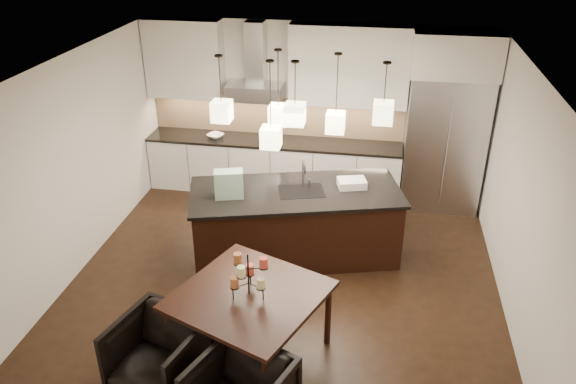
% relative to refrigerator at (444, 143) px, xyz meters
% --- Properties ---
extents(floor, '(5.50, 5.50, 0.02)m').
position_rel_refrigerator_xyz_m(floor, '(-2.10, -2.38, -1.08)').
color(floor, black).
rests_on(floor, ground).
extents(ceiling, '(5.50, 5.50, 0.02)m').
position_rel_refrigerator_xyz_m(ceiling, '(-2.10, -2.38, 1.73)').
color(ceiling, white).
rests_on(ceiling, wall_back).
extents(wall_back, '(5.50, 0.02, 2.80)m').
position_rel_refrigerator_xyz_m(wall_back, '(-2.10, 0.38, 0.32)').
color(wall_back, silver).
rests_on(wall_back, ground).
extents(wall_front, '(5.50, 0.02, 2.80)m').
position_rel_refrigerator_xyz_m(wall_front, '(-2.10, -5.14, 0.32)').
color(wall_front, silver).
rests_on(wall_front, ground).
extents(wall_left, '(0.02, 5.50, 2.80)m').
position_rel_refrigerator_xyz_m(wall_left, '(-4.86, -2.38, 0.32)').
color(wall_left, silver).
rests_on(wall_left, ground).
extents(wall_right, '(0.02, 5.50, 2.80)m').
position_rel_refrigerator_xyz_m(wall_right, '(0.66, -2.38, 0.32)').
color(wall_right, silver).
rests_on(wall_right, ground).
extents(refrigerator, '(1.20, 0.72, 2.15)m').
position_rel_refrigerator_xyz_m(refrigerator, '(0.00, 0.00, 0.00)').
color(refrigerator, '#B7B7BA').
rests_on(refrigerator, floor).
extents(fridge_panel, '(1.26, 0.72, 0.65)m').
position_rel_refrigerator_xyz_m(fridge_panel, '(0.00, 0.00, 1.40)').
color(fridge_panel, silver).
rests_on(fridge_panel, refrigerator).
extents(lower_cabinets, '(4.21, 0.62, 0.88)m').
position_rel_refrigerator_xyz_m(lower_cabinets, '(-2.73, 0.05, -0.64)').
color(lower_cabinets, silver).
rests_on(lower_cabinets, floor).
extents(countertop, '(4.21, 0.66, 0.04)m').
position_rel_refrigerator_xyz_m(countertop, '(-2.73, 0.05, -0.17)').
color(countertop, black).
rests_on(countertop, lower_cabinets).
extents(backsplash, '(4.21, 0.02, 0.63)m').
position_rel_refrigerator_xyz_m(backsplash, '(-2.73, 0.35, 0.16)').
color(backsplash, '#DBB081').
rests_on(backsplash, countertop).
extents(upper_cab_left, '(1.25, 0.35, 1.25)m').
position_rel_refrigerator_xyz_m(upper_cab_left, '(-4.20, 0.19, 1.10)').
color(upper_cab_left, silver).
rests_on(upper_cab_left, wall_back).
extents(upper_cab_right, '(1.85, 0.35, 1.25)m').
position_rel_refrigerator_xyz_m(upper_cab_right, '(-1.55, 0.19, 1.10)').
color(upper_cab_right, silver).
rests_on(upper_cab_right, wall_back).
extents(hood_canopy, '(0.90, 0.52, 0.24)m').
position_rel_refrigerator_xyz_m(hood_canopy, '(-3.03, 0.10, 0.65)').
color(hood_canopy, '#B7B7BA').
rests_on(hood_canopy, wall_back).
extents(hood_chimney, '(0.30, 0.28, 0.96)m').
position_rel_refrigerator_xyz_m(hood_chimney, '(-3.03, 0.21, 1.24)').
color(hood_chimney, '#B7B7BA').
rests_on(hood_chimney, hood_canopy).
extents(fruit_bowl, '(0.34, 0.34, 0.06)m').
position_rel_refrigerator_xyz_m(fruit_bowl, '(-3.70, 0.00, -0.12)').
color(fruit_bowl, silver).
rests_on(fruit_bowl, countertop).
extents(island_body, '(2.92, 1.79, 0.96)m').
position_rel_refrigerator_xyz_m(island_body, '(-2.05, -1.85, -0.60)').
color(island_body, black).
rests_on(island_body, floor).
extents(island_top, '(3.02, 1.89, 0.04)m').
position_rel_refrigerator_xyz_m(island_top, '(-2.05, -1.85, -0.09)').
color(island_top, black).
rests_on(island_top, island_body).
extents(faucet, '(0.18, 0.28, 0.41)m').
position_rel_refrigerator_xyz_m(faucet, '(-1.98, -1.71, 0.13)').
color(faucet, silver).
rests_on(faucet, island_top).
extents(tote_bag, '(0.41, 0.29, 0.37)m').
position_rel_refrigerator_xyz_m(tote_bag, '(-2.88, -2.16, 0.11)').
color(tote_bag, '#1B563B').
rests_on(tote_bag, island_top).
extents(food_container, '(0.43, 0.35, 0.11)m').
position_rel_refrigerator_xyz_m(food_container, '(-1.32, -1.60, -0.02)').
color(food_container, silver).
rests_on(food_container, island_top).
extents(dining_table, '(1.81, 1.81, 0.83)m').
position_rel_refrigerator_xyz_m(dining_table, '(-2.22, -3.89, -0.66)').
color(dining_table, black).
rests_on(dining_table, floor).
extents(candelabra, '(0.52, 0.52, 0.49)m').
position_rel_refrigerator_xyz_m(candelabra, '(-2.22, -3.89, -0.00)').
color(candelabra, black).
rests_on(candelabra, dining_table).
extents(candle_a, '(0.11, 0.11, 0.11)m').
position_rel_refrigerator_xyz_m(candle_a, '(-2.07, -3.95, -0.05)').
color(candle_a, '#F9F3A4').
rests_on(candle_a, candelabra).
extents(candle_b, '(0.11, 0.11, 0.11)m').
position_rel_refrigerator_xyz_m(candle_b, '(-2.24, -3.74, -0.05)').
color(candle_b, '#D74534').
rests_on(candle_b, candelabra).
extents(candle_c, '(0.11, 0.11, 0.11)m').
position_rel_refrigerator_xyz_m(candle_c, '(-2.34, -3.98, -0.05)').
color(candle_c, '#A95A2F').
rests_on(candle_c, candelabra).
extents(candle_d, '(0.11, 0.11, 0.11)m').
position_rel_refrigerator_xyz_m(candle_d, '(-2.07, -3.84, 0.13)').
color(candle_d, '#D74534').
rests_on(candle_d, candelabra).
extents(candle_e, '(0.11, 0.11, 0.11)m').
position_rel_refrigerator_xyz_m(candle_e, '(-2.34, -3.81, 0.13)').
color(candle_e, '#A95A2F').
rests_on(candle_e, candelabra).
extents(candle_f, '(0.11, 0.11, 0.11)m').
position_rel_refrigerator_xyz_m(candle_f, '(-2.25, -4.03, 0.13)').
color(candle_f, '#F9F3A4').
rests_on(candle_f, candelabra).
extents(armchair_left, '(1.04, 1.05, 0.78)m').
position_rel_refrigerator_xyz_m(armchair_left, '(-3.03, -4.45, -0.68)').
color(armchair_left, black).
rests_on(armchair_left, floor).
extents(pendant_a, '(0.24, 0.24, 0.26)m').
position_rel_refrigerator_xyz_m(pendant_a, '(-2.99, -1.94, 1.02)').
color(pendant_a, '#F7E9AC').
rests_on(pendant_a, ceiling).
extents(pendant_b, '(0.24, 0.24, 0.26)m').
position_rel_refrigerator_xyz_m(pendant_b, '(-2.34, -1.52, 0.86)').
color(pendant_b, '#F7E9AC').
rests_on(pendant_b, ceiling).
extents(pendant_c, '(0.24, 0.24, 0.26)m').
position_rel_refrigerator_xyz_m(pendant_c, '(-2.04, -2.05, 1.08)').
color(pendant_c, '#F7E9AC').
rests_on(pendant_c, ceiling).
extents(pendant_d, '(0.24, 0.24, 0.26)m').
position_rel_refrigerator_xyz_m(pendant_d, '(-1.58, -1.60, 0.83)').
color(pendant_d, '#F7E9AC').
rests_on(pendant_d, ceiling).
extents(pendant_e, '(0.24, 0.24, 0.26)m').
position_rel_refrigerator_xyz_m(pendant_e, '(-0.99, -1.93, 1.11)').
color(pendant_e, '#F7E9AC').
rests_on(pendant_e, ceiling).
extents(pendant_f, '(0.24, 0.24, 0.26)m').
position_rel_refrigerator_xyz_m(pendant_f, '(-2.33, -2.07, 0.76)').
color(pendant_f, '#F7E9AC').
rests_on(pendant_f, ceiling).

